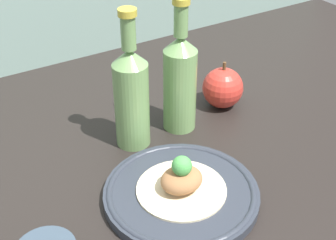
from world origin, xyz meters
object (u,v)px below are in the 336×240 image
(cider_bottle_left, at_px, (131,95))
(plated_food, at_px, (182,181))
(cider_bottle_right, at_px, (180,80))
(plate, at_px, (181,193))
(apple, at_px, (223,88))

(cider_bottle_left, bearing_deg, plated_food, -92.43)
(cider_bottle_left, distance_m, cider_bottle_right, 0.11)
(plated_food, height_order, cider_bottle_right, cider_bottle_right)
(plate, bearing_deg, cider_bottle_left, 87.57)
(plate, xyz_separation_m, apple, (0.24, 0.20, 0.03))
(plate, bearing_deg, apple, 40.23)
(plated_food, xyz_separation_m, cider_bottle_left, (0.01, 0.18, 0.07))
(plate, distance_m, cider_bottle_right, 0.24)
(cider_bottle_left, height_order, apple, cider_bottle_left)
(plate, height_order, cider_bottle_right, cider_bottle_right)
(plated_food, height_order, cider_bottle_left, cider_bottle_left)
(plated_food, bearing_deg, apple, 40.23)
(apple, bearing_deg, cider_bottle_left, -175.51)
(apple, bearing_deg, cider_bottle_right, -171.66)
(plate, height_order, apple, apple)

